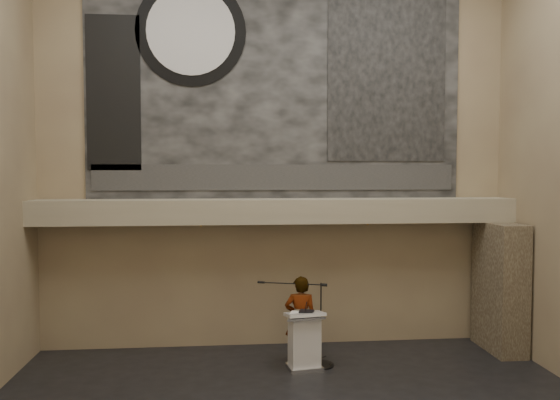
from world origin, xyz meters
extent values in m
cube|color=#7D684F|center=(0.00, 4.00, 4.25)|extent=(10.00, 0.02, 8.50)
cube|color=#7D684F|center=(0.00, -4.00, 4.25)|extent=(10.00, 0.02, 8.50)
cube|color=gray|center=(0.00, 3.60, 2.95)|extent=(10.00, 0.80, 0.50)
cylinder|color=#B2893D|center=(-1.60, 3.55, 2.67)|extent=(0.04, 0.04, 0.06)
cylinder|color=#B2893D|center=(1.90, 3.55, 2.67)|extent=(0.04, 0.04, 0.06)
cube|color=black|center=(0.00, 3.97, 5.70)|extent=(8.00, 0.05, 5.00)
cube|color=#2A2A2A|center=(0.00, 3.93, 3.65)|extent=(7.76, 0.02, 0.55)
cylinder|color=black|center=(-1.80, 3.93, 6.70)|extent=(2.30, 0.02, 2.30)
cylinder|color=silver|center=(-1.80, 3.91, 6.70)|extent=(1.84, 0.02, 1.84)
cube|color=black|center=(2.40, 3.93, 5.80)|extent=(2.60, 0.02, 3.60)
cube|color=black|center=(-3.40, 3.93, 5.40)|extent=(1.10, 0.02, 3.20)
cube|color=#44392A|center=(4.65, 3.15, 1.35)|extent=(0.60, 1.40, 2.70)
cube|color=silver|center=(0.39, 2.41, 0.04)|extent=(0.70, 0.58, 0.08)
cube|color=silver|center=(0.39, 2.41, 0.56)|extent=(0.61, 0.47, 0.96)
cube|color=silver|center=(0.39, 2.39, 1.07)|extent=(0.78, 0.61, 0.13)
cube|color=black|center=(0.43, 2.40, 1.12)|extent=(0.32, 0.29, 0.04)
cube|color=silver|center=(0.23, 2.39, 1.10)|extent=(0.29, 0.34, 0.00)
imported|color=silver|center=(0.37, 2.78, 0.86)|extent=(0.68, 0.50, 1.72)
cylinder|color=black|center=(0.74, 2.59, 0.01)|extent=(0.52, 0.52, 0.02)
cylinder|color=black|center=(0.74, 2.59, 0.81)|extent=(0.03, 0.03, 1.62)
cylinder|color=black|center=(0.17, 2.76, 1.58)|extent=(1.27, 0.41, 0.02)
camera|label=1|loc=(-1.03, -7.73, 3.78)|focal=35.00mm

